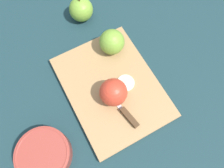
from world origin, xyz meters
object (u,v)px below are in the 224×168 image
apple_half_left (112,42)px  apple_half_right (113,92)px  knife (127,115)px  bowl (44,155)px  apple_whole (81,9)px

apple_half_left → apple_half_right: size_ratio=0.99×
knife → bowl: (0.01, -0.27, -0.00)m
apple_half_right → apple_whole: apple_half_right is taller
knife → bowl: size_ratio=1.02×
apple_half_right → apple_whole: size_ratio=0.86×
apple_whole → knife: bearing=-1.4°
apple_half_right → knife: 0.08m
knife → apple_half_right: bearing=-4.7°
apple_half_left → bowl: bearing=91.7°
knife → bowl: bowl is taller
apple_half_right → apple_whole: (-0.34, 0.02, -0.02)m
apple_half_left → apple_whole: bearing=-22.6°
bowl → knife: bearing=92.2°
apple_half_left → apple_half_right: 0.18m
apple_whole → bowl: apple_whole is taller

